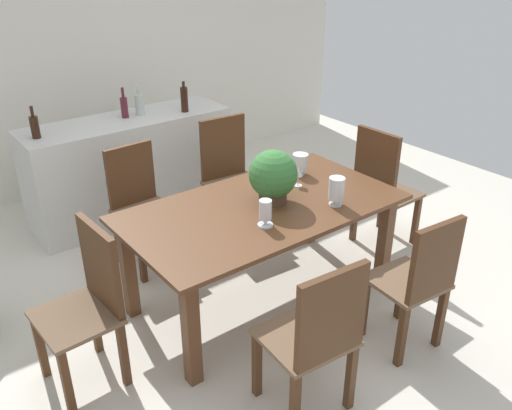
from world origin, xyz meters
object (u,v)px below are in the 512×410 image
Objects in this scene: dining_table at (262,220)px; crystal_vase_left at (337,189)px; chair_head_end at (89,298)px; chair_near_left at (317,335)px; crystal_vase_center_near at (300,162)px; kitchen_counter at (131,167)px; wine_bottle_amber at (140,104)px; wine_glass at (298,173)px; flower_centerpiece at (273,176)px; wine_bottle_green at (35,126)px; chair_foot_end at (381,184)px; wine_bottle_clear at (184,99)px; chair_near_right at (419,279)px; chair_far_right at (229,170)px; crystal_vase_right at (265,212)px; wine_bottle_dark at (124,106)px; chair_far_left at (140,200)px.

dining_table is 9.48× the size of crystal_vase_left.
chair_near_left is at bearing 35.91° from chair_head_end.
dining_table is 0.65m from crystal_vase_center_near.
kitchen_counter is 6.99× the size of wine_bottle_amber.
wine_bottle_amber reaches higher than crystal_vase_left.
wine_glass is (0.40, 0.09, 0.21)m from dining_table.
kitchen_counter is (-0.67, 1.58, -0.39)m from crystal_vase_center_near.
dining_table is 1.93× the size of chair_near_left.
wine_bottle_green reaches higher than flower_centerpiece.
chair_foot_end is (1.67, 1.01, 0.03)m from chair_near_left.
wine_glass is 1.60m from wine_bottle_clear.
chair_near_left is at bearing 5.92° from chair_near_right.
wine_bottle_clear is (0.53, -0.13, 0.59)m from kitchen_counter.
wine_glass is at bearing -83.93° from chair_near_right.
chair_head_end is 0.97× the size of chair_far_right.
chair_near_right is at bearing -52.97° from crystal_vase_right.
chair_foot_end reaches higher than kitchen_counter.
crystal_vase_center_near is at bearing 44.47° from wine_glass.
crystal_vase_center_near is 1.75m from wine_bottle_dark.
crystal_vase_left is (-0.03, -1.31, 0.31)m from chair_far_right.
chair_far_left is at bearing -111.20° from kitchen_counter.
chair_far_left is at bearing -175.50° from chair_far_right.
wine_bottle_green reaches higher than chair_near_left.
chair_far_right is 2.73× the size of flower_centerpiece.
wine_bottle_dark is at bearing 103.17° from crystal_vase_left.
chair_near_left is 1.30m from chair_head_end.
wine_bottle_dark reaches higher than chair_foot_end.
kitchen_counter is at bearing 65.74° from chair_far_left.
dining_table is 13.08× the size of wine_glass.
chair_foot_end is 0.78m from crystal_vase_center_near.
chair_near_left is at bearing -128.23° from crystal_vase_center_near.
chair_far_right is at bearing 37.22° from chair_foot_end.
chair_foot_end is 3.88× the size of wine_bottle_dark.
wine_bottle_clear reaches higher than chair_head_end.
wine_bottle_clear is (0.01, 1.98, 0.18)m from crystal_vase_left.
chair_near_left reaches higher than crystal_vase_left.
wine_bottle_clear is at bearing -84.56° from chair_near_right.
wine_bottle_amber is (-0.36, 2.15, 0.16)m from crystal_vase_left.
wine_glass is 2.15m from wine_bottle_green.
dining_table is 1.83m from kitchen_counter.
wine_bottle_green is at bearing -175.88° from wine_bottle_amber.
chair_near_left is 1.21m from flower_centerpiece.
wine_bottle_dark is (-0.52, 0.17, -0.02)m from wine_bottle_clear.
chair_far_right is at bearing 88.13° from wine_glass.
chair_near_right is 2.95m from wine_bottle_dark.
chair_near_right is at bearing 56.06° from chair_head_end.
wine_glass is at bearing -135.53° from crystal_vase_center_near.
chair_near_right is 5.84× the size of crystal_vase_center_near.
crystal_vase_center_near is at bearing 68.98° from chair_foot_end.
crystal_vase_right is at bearing 98.45° from chair_foot_end.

